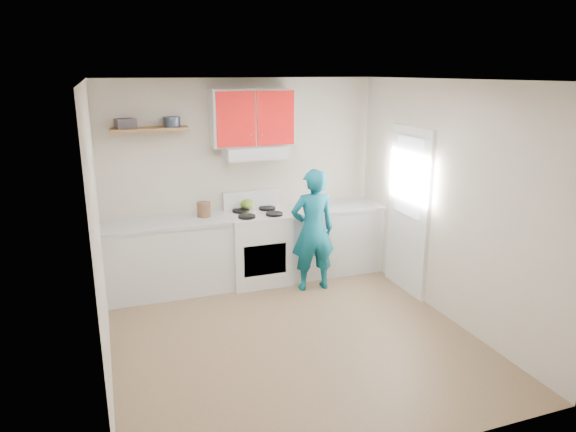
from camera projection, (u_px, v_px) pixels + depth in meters
name	position (u px, v px, depth m)	size (l,w,h in m)	color
floor	(292.00, 336.00, 5.45)	(3.80, 3.80, 0.00)	brown
ceiling	(293.00, 80.00, 4.76)	(3.60, 3.80, 0.04)	white
back_wall	(242.00, 180.00, 6.83)	(3.60, 0.04, 2.60)	beige
front_wall	(394.00, 291.00, 3.38)	(3.60, 0.04, 2.60)	beige
left_wall	(98.00, 236.00, 4.52)	(0.04, 3.80, 2.60)	beige
right_wall	(447.00, 202.00, 5.69)	(0.04, 3.80, 2.60)	beige
door	(408.00, 211.00, 6.39)	(0.05, 0.85, 2.05)	white
door_glass	(409.00, 177.00, 6.27)	(0.01, 0.55, 0.95)	white
counter_left	(169.00, 258.00, 6.45)	(1.52, 0.60, 0.90)	silver
counter_right	(330.00, 239.00, 7.15)	(1.32, 0.60, 0.90)	silver
stove	(258.00, 247.00, 6.79)	(0.76, 0.65, 0.92)	white
range_hood	(254.00, 152.00, 6.55)	(0.76, 0.44, 0.15)	silver
upper_cabinets	(252.00, 117.00, 6.49)	(1.02, 0.33, 0.70)	red
shelf	(150.00, 129.00, 6.12)	(0.90, 0.30, 0.04)	brown
books	(125.00, 123.00, 6.00)	(0.22, 0.16, 0.11)	#393234
tin	(172.00, 122.00, 6.18)	(0.20, 0.20, 0.12)	#333D4C
kettle	(247.00, 204.00, 6.83)	(0.18, 0.18, 0.15)	olive
crock	(204.00, 210.00, 6.50)	(0.17, 0.17, 0.20)	brown
cutting_board	(325.00, 207.00, 7.04)	(0.28, 0.21, 0.02)	olive
silicone_mat	(358.00, 206.00, 7.12)	(0.32, 0.27, 0.01)	#B4121A
person	(313.00, 230.00, 6.46)	(0.56, 0.37, 1.55)	#0B586A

